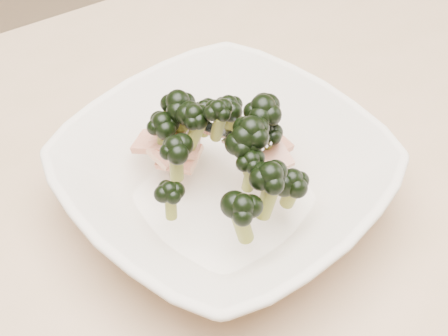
{
  "coord_description": "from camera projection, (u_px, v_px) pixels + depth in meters",
  "views": [
    {
      "loc": [
        -0.14,
        -0.34,
        1.24
      ],
      "look_at": [
        0.07,
        -0.0,
        0.8
      ],
      "focal_mm": 50.0,
      "sensor_mm": 36.0,
      "label": 1
    }
  ],
  "objects": [
    {
      "name": "dining_table",
      "position": [
        171.0,
        283.0,
        0.68
      ],
      "size": [
        1.2,
        0.8,
        0.75
      ],
      "color": "tan",
      "rests_on": "ground"
    },
    {
      "name": "broccoli_dish",
      "position": [
        224.0,
        174.0,
        0.6
      ],
      "size": [
        0.36,
        0.36,
        0.12
      ],
      "color": "beige",
      "rests_on": "dining_table"
    }
  ]
}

